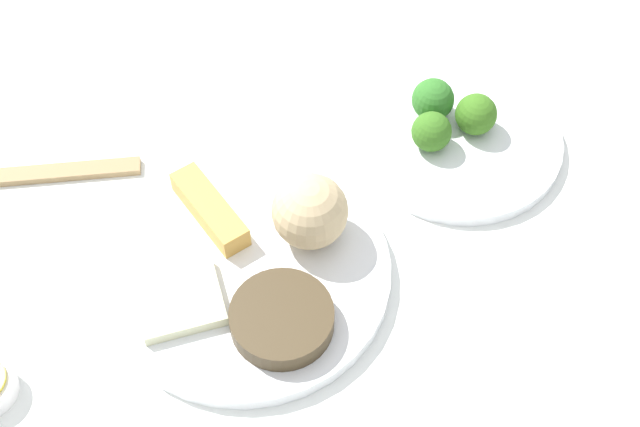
{
  "coord_description": "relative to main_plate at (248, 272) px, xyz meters",
  "views": [
    {
      "loc": [
        -0.39,
        0.12,
        0.71
      ],
      "look_at": [
        0.04,
        -0.08,
        0.06
      ],
      "focal_mm": 46.8,
      "sensor_mm": 36.0,
      "label": 1
    }
  ],
  "objects": [
    {
      "name": "crab_rangoon_wonton",
      "position": [
        -0.01,
        0.07,
        0.01
      ],
      "size": [
        0.08,
        0.09,
        0.01
      ],
      "primitive_type": "cube",
      "rotation": [
        0.0,
        0.0,
        -0.13
      ],
      "color": "beige",
      "rests_on": "main_plate"
    },
    {
      "name": "broccoli_plate",
      "position": [
        0.06,
        -0.27,
        -0.0
      ],
      "size": [
        0.22,
        0.22,
        0.01
      ],
      "primitive_type": "cylinder",
      "color": "white",
      "rests_on": "tabletop"
    },
    {
      "name": "broccoli_floret_2",
      "position": [
        0.07,
        -0.29,
        0.03
      ],
      "size": [
        0.04,
        0.04,
        0.04
      ],
      "primitive_type": "sphere",
      "color": "#3A6E1D",
      "rests_on": "broccoli_plate"
    },
    {
      "name": "broccoli_floret_1",
      "position": [
        0.1,
        -0.26,
        0.03
      ],
      "size": [
        0.05,
        0.05,
        0.05
      ],
      "primitive_type": "sphere",
      "color": "#2F7026",
      "rests_on": "broccoli_plate"
    },
    {
      "name": "stir_fry_heap",
      "position": [
        -0.07,
        -0.01,
        0.02
      ],
      "size": [
        0.1,
        0.1,
        0.02
      ],
      "primitive_type": "cylinder",
      "color": "#443621",
      "rests_on": "main_plate"
    },
    {
      "name": "chopsticks_pair",
      "position": [
        0.21,
        0.17,
        -0.0
      ],
      "size": [
        0.09,
        0.23,
        0.01
      ],
      "primitive_type": "cube",
      "rotation": [
        0.0,
        0.0,
        1.26
      ],
      "color": "#9B7D51",
      "rests_on": "tabletop"
    },
    {
      "name": "rice_scoop",
      "position": [
        0.01,
        -0.07,
        0.04
      ],
      "size": [
        0.07,
        0.07,
        0.07
      ],
      "primitive_type": "sphere",
      "color": "tan",
      "rests_on": "main_plate"
    },
    {
      "name": "main_plate",
      "position": [
        0.0,
        0.0,
        0.0
      ],
      "size": [
        0.28,
        0.28,
        0.02
      ],
      "primitive_type": "cylinder",
      "color": "white",
      "rests_on": "tabletop"
    },
    {
      "name": "tabletop",
      "position": [
        -0.03,
        -0.01,
        -0.02
      ],
      "size": [
        2.2,
        2.2,
        0.02
      ],
      "primitive_type": "cube",
      "color": "white",
      "rests_on": "ground"
    },
    {
      "name": "spring_roll",
      "position": [
        0.07,
        0.01,
        0.02
      ],
      "size": [
        0.11,
        0.05,
        0.02
      ],
      "primitive_type": "cube",
      "rotation": [
        0.0,
        0.0,
        0.2
      ],
      "color": "gold",
      "rests_on": "main_plate"
    },
    {
      "name": "broccoli_floret_0",
      "position": [
        0.07,
        -0.23,
        0.03
      ],
      "size": [
        0.04,
        0.04,
        0.04
      ],
      "primitive_type": "sphere",
      "color": "#376C1E",
      "rests_on": "broccoli_plate"
    }
  ]
}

